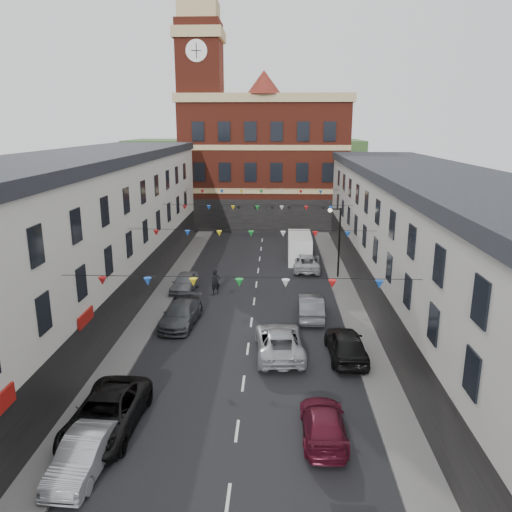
# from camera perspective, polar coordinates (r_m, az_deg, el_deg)

# --- Properties ---
(ground) EXTENTS (160.00, 160.00, 0.00)m
(ground) POSITION_cam_1_polar(r_m,az_deg,el_deg) (29.35, -0.94, -10.56)
(ground) COLOR black
(ground) RESTS_ON ground
(pavement_left) EXTENTS (1.80, 64.00, 0.15)m
(pavement_left) POSITION_cam_1_polar(r_m,az_deg,el_deg) (32.23, -13.21, -8.43)
(pavement_left) COLOR #605E5B
(pavement_left) RESTS_ON ground
(pavement_right) EXTENTS (1.80, 64.00, 0.15)m
(pavement_right) POSITION_cam_1_polar(r_m,az_deg,el_deg) (31.55, 12.05, -8.88)
(pavement_right) COLOR #605E5B
(pavement_right) RESTS_ON ground
(terrace_left) EXTENTS (8.40, 56.00, 10.70)m
(terrace_left) POSITION_cam_1_polar(r_m,az_deg,el_deg) (31.39, -22.88, 0.32)
(terrace_left) COLOR silver
(terrace_left) RESTS_ON ground
(terrace_right) EXTENTS (8.40, 56.00, 9.70)m
(terrace_right) POSITION_cam_1_polar(r_m,az_deg,el_deg) (30.31, 21.98, -1.06)
(terrace_right) COLOR #B6B3AB
(terrace_right) RESTS_ON ground
(civic_building) EXTENTS (20.60, 13.30, 18.50)m
(civic_building) POSITION_cam_1_polar(r_m,az_deg,el_deg) (64.59, 1.00, 10.87)
(civic_building) COLOR maroon
(civic_building) RESTS_ON ground
(clock_tower) EXTENTS (5.60, 5.60, 30.00)m
(clock_tower) POSITION_cam_1_polar(r_m,az_deg,el_deg) (62.18, -6.28, 16.90)
(clock_tower) COLOR maroon
(clock_tower) RESTS_ON ground
(distant_hill) EXTENTS (40.00, 14.00, 10.00)m
(distant_hill) POSITION_cam_1_polar(r_m,az_deg,el_deg) (88.97, -1.24, 9.92)
(distant_hill) COLOR #2D5326
(distant_hill) RESTS_ON ground
(street_lamp) EXTENTS (1.10, 0.36, 6.00)m
(street_lamp) POSITION_cam_1_polar(r_m,az_deg,el_deg) (41.69, 9.20, 2.61)
(street_lamp) COLOR black
(street_lamp) RESTS_ON ground
(car_left_b) EXTENTS (1.75, 4.38, 1.42)m
(car_left_b) POSITION_cam_1_polar(r_m,az_deg,el_deg) (20.96, -19.08, -20.59)
(car_left_b) COLOR #9DA0A4
(car_left_b) RESTS_ON ground
(car_left_c) EXTENTS (2.83, 5.81, 1.59)m
(car_left_c) POSITION_cam_1_polar(r_m,az_deg,el_deg) (22.87, -16.75, -16.89)
(car_left_c) COLOR black
(car_left_c) RESTS_ON ground
(car_left_d) EXTENTS (2.46, 5.14, 1.44)m
(car_left_d) POSITION_cam_1_polar(r_m,az_deg,el_deg) (32.79, -8.56, -6.56)
(car_left_d) COLOR #404448
(car_left_d) RESTS_ON ground
(car_left_e) EXTENTS (1.94, 4.26, 1.42)m
(car_left_e) POSITION_cam_1_polar(r_m,az_deg,el_deg) (39.09, -8.17, -3.02)
(car_left_e) COLOR gray
(car_left_e) RESTS_ON ground
(car_right_c) EXTENTS (1.81, 4.44, 1.29)m
(car_right_c) POSITION_cam_1_polar(r_m,az_deg,el_deg) (21.87, 7.71, -18.40)
(car_right_c) COLOR #571123
(car_right_c) RESTS_ON ground
(car_right_d) EXTENTS (2.14, 4.93, 1.65)m
(car_right_d) POSITION_cam_1_polar(r_m,az_deg,el_deg) (28.37, 10.27, -9.91)
(car_right_d) COLOR black
(car_right_d) RESTS_ON ground
(car_right_e) EXTENTS (1.72, 4.70, 1.54)m
(car_right_e) POSITION_cam_1_polar(r_m,az_deg,el_deg) (33.76, 6.28, -5.75)
(car_right_e) COLOR #52545A
(car_right_e) RESTS_ON ground
(car_right_f) EXTENTS (2.61, 5.19, 1.41)m
(car_right_f) POSITION_cam_1_polar(r_m,az_deg,el_deg) (44.56, 5.84, -0.72)
(car_right_f) COLOR #A6A9AA
(car_right_f) RESTS_ON ground
(moving_car) EXTENTS (2.98, 5.75, 1.55)m
(moving_car) POSITION_cam_1_polar(r_m,az_deg,el_deg) (28.46, 2.66, -9.70)
(moving_car) COLOR #A9ACB0
(moving_car) RESTS_ON ground
(white_van) EXTENTS (2.21, 5.61, 2.47)m
(white_van) POSITION_cam_1_polar(r_m,az_deg,el_deg) (47.57, 5.00, 0.96)
(white_van) COLOR white
(white_van) RESTS_ON ground
(pedestrian) EXTENTS (0.80, 0.66, 1.88)m
(pedestrian) POSITION_cam_1_polar(r_m,az_deg,el_deg) (38.15, -4.62, -2.99)
(pedestrian) COLOR black
(pedestrian) RESTS_ON ground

